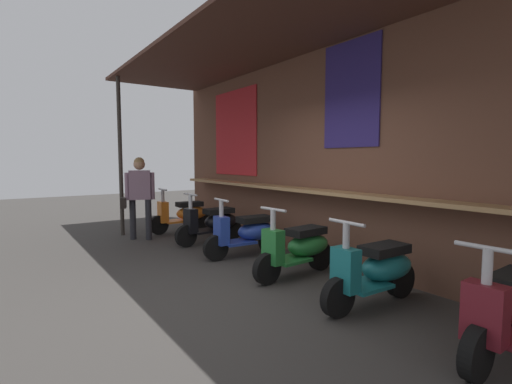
# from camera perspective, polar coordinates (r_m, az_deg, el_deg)

# --- Properties ---
(ground_plane) EXTENTS (28.07, 28.07, 0.00)m
(ground_plane) POSITION_cam_1_polar(r_m,az_deg,el_deg) (4.59, -3.53, -15.11)
(ground_plane) COLOR #383533
(market_stall_facade) EXTENTS (10.03, 2.39, 3.36)m
(market_stall_facade) POSITION_cam_1_polar(r_m,az_deg,el_deg) (5.52, 13.28, 7.98)
(market_stall_facade) COLOR brown
(market_stall_facade) RESTS_ON ground_plane
(scooter_orange) EXTENTS (0.46, 1.40, 0.97)m
(scooter_orange) POSITION_cam_1_polar(r_m,az_deg,el_deg) (8.28, -10.89, -3.34)
(scooter_orange) COLOR orange
(scooter_orange) RESTS_ON ground_plane
(scooter_black) EXTENTS (0.47, 1.40, 0.97)m
(scooter_black) POSITION_cam_1_polar(r_m,az_deg,el_deg) (7.10, -6.53, -4.66)
(scooter_black) COLOR black
(scooter_black) RESTS_ON ground_plane
(scooter_blue) EXTENTS (0.50, 1.40, 0.97)m
(scooter_blue) POSITION_cam_1_polar(r_m,az_deg,el_deg) (6.10, -1.19, -6.23)
(scooter_blue) COLOR #233D9E
(scooter_blue) RESTS_ON ground_plane
(scooter_green) EXTENTS (0.49, 1.40, 0.97)m
(scooter_green) POSITION_cam_1_polar(r_m,az_deg,el_deg) (5.12, 6.71, -8.44)
(scooter_green) COLOR #237533
(scooter_green) RESTS_ON ground_plane
(scooter_teal) EXTENTS (0.46, 1.40, 0.97)m
(scooter_teal) POSITION_cam_1_polar(r_m,az_deg,el_deg) (4.30, 18.03, -11.27)
(scooter_teal) COLOR #197075
(scooter_teal) RESTS_ON ground_plane
(scooter_maroon) EXTENTS (0.46, 1.40, 0.97)m
(scooter_maroon) POSITION_cam_1_polar(r_m,az_deg,el_deg) (3.72, 34.42, -14.52)
(scooter_maroon) COLOR maroon
(scooter_maroon) RESTS_ON ground_plane
(shopper_with_handbag) EXTENTS (0.38, 0.66, 1.62)m
(shopper_with_handbag) POSITION_cam_1_polar(r_m,az_deg,el_deg) (7.62, -17.49, 0.26)
(shopper_with_handbag) COLOR #232328
(shopper_with_handbag) RESTS_ON ground_plane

